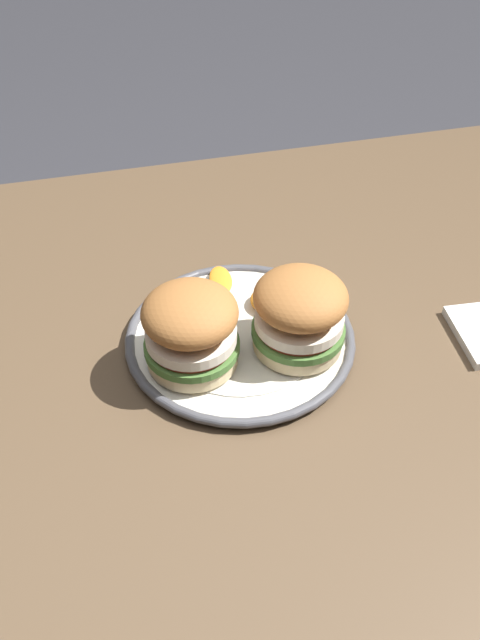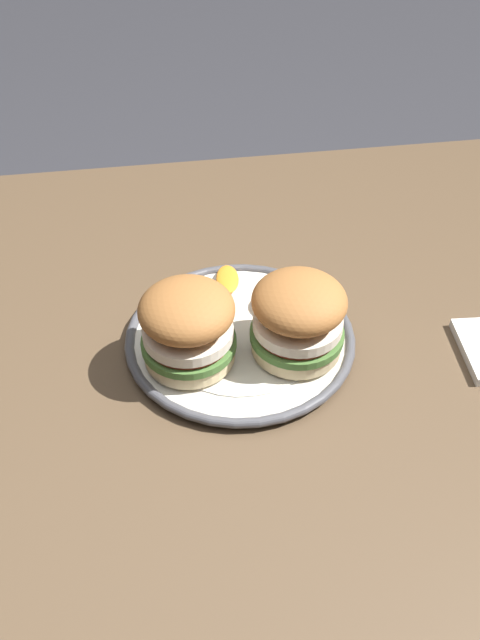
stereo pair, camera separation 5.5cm
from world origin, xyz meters
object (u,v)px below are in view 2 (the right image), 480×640
Objects in this scene: dinner_plate at (240,338)px; sandwich_half_right at (188,325)px; dining_table at (265,416)px; sandwich_half_left at (298,316)px.

sandwich_half_right reaches higher than dinner_plate.
dinner_plate is at bearing 121.67° from dining_table.
sandwich_half_right is at bearing -155.10° from dinner_plate.
dining_table is at bearing -58.33° from dinner_plate.
sandwich_half_right is at bearing 177.99° from sandwich_half_left.
sandwich_half_left is (0.04, 0.01, 0.16)m from dining_table.
sandwich_half_right is (-0.09, 0.01, 0.16)m from dining_table.
sandwich_half_left is at bearing -28.92° from dinner_plate.
dining_table is at bearing -7.48° from sandwich_half_right.
dining_table is 0.19m from sandwich_half_right.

